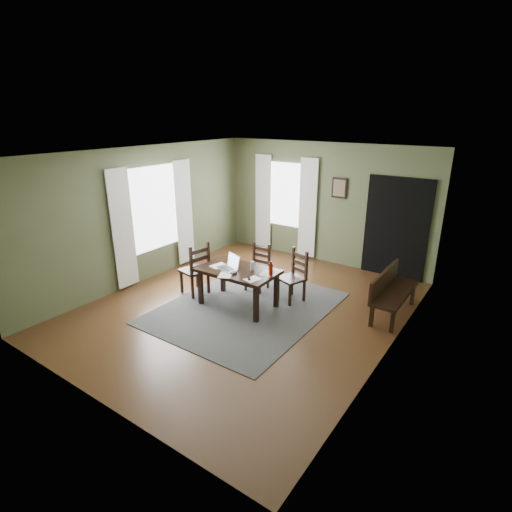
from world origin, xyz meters
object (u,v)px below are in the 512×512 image
Objects in this scene: dining_table at (238,274)px; chair_end at (196,270)px; chair_back_right at (294,276)px; bench at (391,289)px; water_bottle at (271,269)px; chair_back_left at (258,268)px; laptop at (230,265)px.

chair_end reaches higher than dining_table.
chair_back_right is 1.70m from bench.
dining_table is 1.47× the size of chair_back_right.
water_bottle is at bearing -76.05° from chair_back_right.
chair_back_right is (1.64, 0.83, -0.04)m from chair_end.
bench reaches higher than dining_table.
chair_back_right is at bearing -7.57° from chair_back_left.
chair_end is 4.09× the size of water_bottle.
chair_back_left is 2.49m from bench.
water_bottle is at bearing 7.21° from dining_table.
laptop is 0.78m from water_bottle.
bench is at bearing 123.70° from chair_end.
laptop reaches higher than dining_table.
chair_back_right is at bearing 128.95° from chair_end.
chair_end is 2.38× the size of laptop.
water_bottle is at bearing -48.46° from chair_back_left.
water_bottle reaches higher than dining_table.
dining_table is at bearing -112.49° from chair_back_right.
chair_back_left is at bearing 136.27° from water_bottle.
laptop is (0.81, 0.03, 0.26)m from chair_end.
bench is at bearing 5.18° from chair_back_left.
chair_back_left is 0.65× the size of bench.
chair_back_left is at bearing -163.11° from chair_back_right.
chair_back_left is at bearing 99.91° from bench.
bench is 3.20× the size of laptop.
chair_end reaches higher than bench.
dining_table is 1.56× the size of chair_back_left.
chair_back_left is 1.10m from water_bottle.
chair_end reaches higher than laptop.
chair_back_right reaches higher than water_bottle.
chair_back_left is 0.82m from chair_back_right.
laptop reaches higher than chair_back_left.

